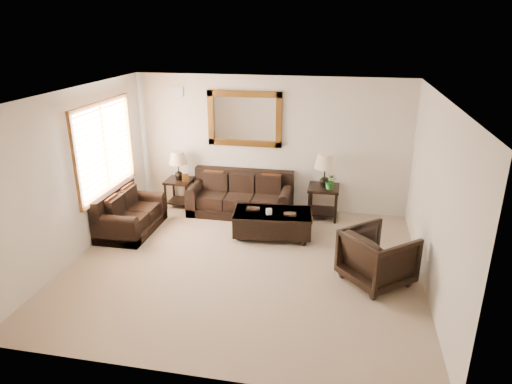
% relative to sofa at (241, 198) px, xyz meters
% --- Properties ---
extents(room, '(5.51, 5.01, 2.71)m').
position_rel_sofa_xyz_m(room, '(0.51, -2.09, 1.05)').
color(room, gray).
rests_on(room, ground).
extents(window, '(0.07, 1.96, 1.66)m').
position_rel_sofa_xyz_m(window, '(-2.19, -1.19, 1.25)').
color(window, white).
rests_on(window, room).
extents(mirror, '(1.50, 0.06, 1.10)m').
position_rel_sofa_xyz_m(mirror, '(0.00, 0.37, 1.55)').
color(mirror, '#46220E').
rests_on(mirror, room).
extents(air_vent, '(0.25, 0.02, 0.18)m').
position_rel_sofa_xyz_m(air_vent, '(-1.39, 0.39, 2.05)').
color(air_vent, '#999999').
rests_on(air_vent, room).
extents(sofa, '(2.05, 0.88, 0.84)m').
position_rel_sofa_xyz_m(sofa, '(0.00, 0.00, 0.00)').
color(sofa, black).
rests_on(sofa, room).
extents(loveseat, '(0.84, 1.41, 0.79)m').
position_rel_sofa_xyz_m(loveseat, '(-1.85, -1.25, -0.01)').
color(loveseat, black).
rests_on(loveseat, room).
extents(end_table_left, '(0.54, 0.54, 1.18)m').
position_rel_sofa_xyz_m(end_table_left, '(-1.34, 0.10, 0.47)').
color(end_table_left, black).
rests_on(end_table_left, room).
extents(end_table_right, '(0.59, 0.59, 1.30)m').
position_rel_sofa_xyz_m(end_table_right, '(1.64, 0.07, 0.55)').
color(end_table_right, black).
rests_on(end_table_right, room).
extents(coffee_table, '(1.46, 0.89, 0.59)m').
position_rel_sofa_xyz_m(coffee_table, '(0.80, -0.98, -0.01)').
color(coffee_table, black).
rests_on(coffee_table, room).
extents(armchair, '(1.19, 1.19, 0.90)m').
position_rel_sofa_xyz_m(armchair, '(2.56, -2.21, 0.14)').
color(armchair, black).
rests_on(armchair, floor).
extents(potted_plant, '(0.39, 0.41, 0.25)m').
position_rel_sofa_xyz_m(potted_plant, '(1.77, -0.04, 0.47)').
color(potted_plant, '#1F571D').
rests_on(potted_plant, end_table_right).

